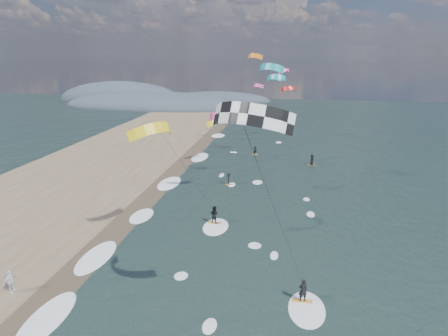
# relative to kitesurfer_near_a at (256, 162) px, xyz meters

# --- Properties ---
(ground) EXTENTS (260.00, 260.00, 0.00)m
(ground) POSITION_rel_kitesurfer_near_a_xyz_m (-3.16, 2.19, -11.86)
(ground) COLOR black
(ground) RESTS_ON ground
(sand_strip) EXTENTS (26.00, 240.00, 0.00)m
(sand_strip) POSITION_rel_kitesurfer_near_a_xyz_m (-27.16, 12.19, -11.86)
(sand_strip) COLOR brown
(sand_strip) RESTS_ON ground
(wet_sand_strip) EXTENTS (3.00, 240.00, 0.00)m
(wet_sand_strip) POSITION_rel_kitesurfer_near_a_xyz_m (-15.16, 12.19, -11.86)
(wet_sand_strip) COLOR #382D23
(wet_sand_strip) RESTS_ON ground
(coastal_hills) EXTENTS (80.00, 41.00, 15.00)m
(coastal_hills) POSITION_rel_kitesurfer_near_a_xyz_m (-48.00, 110.05, -11.86)
(coastal_hills) COLOR #3D4756
(coastal_hills) RESTS_ON ground
(kitesurfer_near_a) EXTENTS (7.99, 9.00, 15.52)m
(kitesurfer_near_a) POSITION_rel_kitesurfer_near_a_xyz_m (0.00, 0.00, 0.00)
(kitesurfer_near_a) COLOR orange
(kitesurfer_near_a) RESTS_ON ground
(kitesurfer_near_b) EXTENTS (6.99, 9.52, 12.49)m
(kitesurfer_near_b) POSITION_rel_kitesurfer_near_a_xyz_m (-8.07, 12.41, -3.73)
(kitesurfer_near_b) COLOR orange
(kitesurfer_near_b) RESTS_ON ground
(far_kitesurfers) EXTENTS (12.78, 17.52, 1.79)m
(far_kitesurfers) POSITION_rel_kitesurfer_near_a_xyz_m (-1.35, 35.86, -11.00)
(far_kitesurfers) COLOR orange
(far_kitesurfers) RESTS_ON ground
(bg_kite_field) EXTENTS (14.00, 71.44, 11.06)m
(bg_kite_field) POSITION_rel_kitesurfer_near_a_xyz_m (-3.34, 54.84, 0.36)
(bg_kite_field) COLOR orange
(bg_kite_field) RESTS_ON ground
(shoreline_surf) EXTENTS (2.40, 79.40, 0.11)m
(shoreline_surf) POSITION_rel_kitesurfer_near_a_xyz_m (-13.96, 16.94, -11.86)
(shoreline_surf) COLOR white
(shoreline_surf) RESTS_ON ground
(beach_walker) EXTENTS (0.68, 1.13, 1.80)m
(beach_walker) POSITION_rel_kitesurfer_near_a_xyz_m (-18.36, 2.38, -10.96)
(beach_walker) COLOR silver
(beach_walker) RESTS_ON ground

